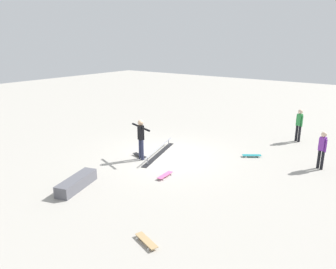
# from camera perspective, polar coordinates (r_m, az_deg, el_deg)

# --- Properties ---
(ground_plane) EXTENTS (60.00, 60.00, 0.00)m
(ground_plane) POSITION_cam_1_polar(r_m,az_deg,el_deg) (14.03, -0.29, -3.89)
(ground_plane) COLOR #ADA89E
(grind_rail) EXTENTS (3.26, 1.17, 0.34)m
(grind_rail) POSITION_cam_1_polar(r_m,az_deg,el_deg) (14.24, -1.63, -2.97)
(grind_rail) COLOR black
(grind_rail) RESTS_ON ground_plane
(skate_ledge) EXTENTS (1.86, 0.99, 0.39)m
(skate_ledge) POSITION_cam_1_polar(r_m,az_deg,el_deg) (11.49, -15.82, -8.21)
(skate_ledge) COLOR #595960
(skate_ledge) RESTS_ON ground_plane
(skater_main) EXTENTS (0.54, 1.33, 1.72)m
(skater_main) POSITION_cam_1_polar(r_m,az_deg,el_deg) (13.43, -4.80, -0.39)
(skater_main) COLOR #2D3351
(skater_main) RESTS_ON ground_plane
(skateboard_main) EXTENTS (0.40, 0.82, 0.09)m
(skateboard_main) POSITION_cam_1_polar(r_m,az_deg,el_deg) (14.00, -5.03, -3.68)
(skateboard_main) COLOR black
(skateboard_main) RESTS_ON ground_plane
(bystander_purple_shirt) EXTENTS (0.24, 0.34, 1.51)m
(bystander_purple_shirt) POSITION_cam_1_polar(r_m,az_deg,el_deg) (13.77, 25.55, -2.19)
(bystander_purple_shirt) COLOR black
(bystander_purple_shirt) RESTS_ON ground_plane
(bystander_green_shirt) EXTENTS (0.25, 0.37, 1.63)m
(bystander_green_shirt) POSITION_cam_1_polar(r_m,az_deg,el_deg) (17.09, 22.13, 1.80)
(bystander_green_shirt) COLOR black
(bystander_green_shirt) RESTS_ON ground_plane
(loose_skateboard_natural) EXTENTS (0.45, 0.82, 0.09)m
(loose_skateboard_natural) POSITION_cam_1_polar(r_m,az_deg,el_deg) (8.43, -3.83, -18.17)
(loose_skateboard_natural) COLOR tan
(loose_skateboard_natural) RESTS_ON ground_plane
(loose_skateboard_teal) EXTENTS (0.62, 0.77, 0.09)m
(loose_skateboard_teal) POSITION_cam_1_polar(r_m,az_deg,el_deg) (14.41, 14.57, -3.57)
(loose_skateboard_teal) COLOR teal
(loose_skateboard_teal) RESTS_ON ground_plane
(loose_skateboard_pink) EXTENTS (0.81, 0.30, 0.09)m
(loose_skateboard_pink) POSITION_cam_1_polar(r_m,az_deg,el_deg) (11.97, -0.52, -7.17)
(loose_skateboard_pink) COLOR #E05993
(loose_skateboard_pink) RESTS_ON ground_plane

